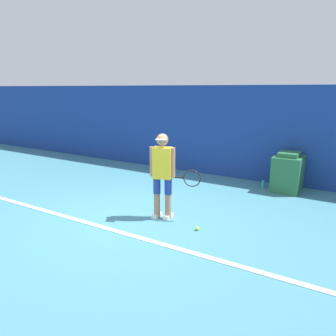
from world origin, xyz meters
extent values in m
plane|color=teal|center=(0.00, 0.00, 0.00)|extent=(24.00, 24.00, 0.00)
cube|color=navy|center=(0.00, 3.91, 1.26)|extent=(24.00, 0.10, 2.52)
cube|color=white|center=(0.00, -0.59, 0.01)|extent=(21.60, 0.10, 0.01)
cylinder|color=#A37556|center=(0.42, 0.31, 0.25)|extent=(0.12, 0.12, 0.49)
cylinder|color=navy|center=(0.42, 0.31, 0.65)|extent=(0.14, 0.14, 0.30)
cube|color=white|center=(0.42, 0.31, 0.04)|extent=(0.10, 0.24, 0.08)
cylinder|color=#A37556|center=(0.63, 0.38, 0.25)|extent=(0.12, 0.12, 0.49)
cylinder|color=navy|center=(0.63, 0.38, 0.65)|extent=(0.14, 0.14, 0.30)
cube|color=white|center=(0.63, 0.38, 0.04)|extent=(0.10, 0.24, 0.08)
cube|color=yellow|center=(0.53, 0.35, 1.09)|extent=(0.39, 0.30, 0.59)
sphere|color=#A37556|center=(0.53, 0.35, 1.53)|extent=(0.22, 0.22, 0.22)
cube|color=white|center=(0.56, 0.25, 1.55)|extent=(0.21, 0.17, 0.02)
cylinder|color=#A37556|center=(0.34, 0.29, 1.11)|extent=(0.09, 0.09, 0.55)
cylinder|color=#A37556|center=(0.71, 0.41, 1.11)|extent=(0.09, 0.09, 0.55)
cylinder|color=black|center=(0.81, 0.44, 0.83)|extent=(0.21, 0.10, 0.03)
torus|color=black|center=(1.06, 0.52, 0.83)|extent=(0.32, 0.12, 0.33)
sphere|color=#D1E533|center=(1.35, 0.19, 0.03)|extent=(0.07, 0.07, 0.07)
cube|color=#28663D|center=(2.18, 3.41, 0.43)|extent=(0.64, 0.79, 0.86)
cube|color=#28663D|center=(2.18, 3.41, 0.91)|extent=(0.45, 0.55, 0.10)
cylinder|color=#33ADD6|center=(1.62, 3.36, 0.10)|extent=(0.07, 0.07, 0.19)
cylinder|color=black|center=(1.62, 3.36, 0.20)|extent=(0.04, 0.04, 0.02)
camera|label=1|loc=(3.69, -4.64, 2.44)|focal=35.00mm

